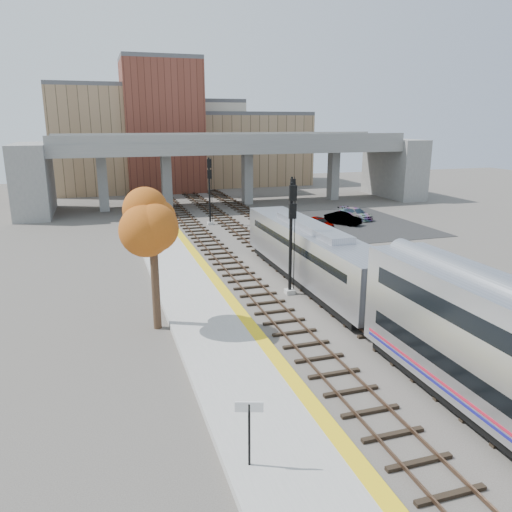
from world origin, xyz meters
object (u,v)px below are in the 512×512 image
object	(u,v)px
signal_mast_far	(210,191)
car_a	(319,223)
locomotive	(311,253)
signal_mast_near	(291,239)
tree	(152,224)
signal_mast_mid	(292,217)
car_b	(343,218)
car_c	(356,214)

from	to	relation	value
signal_mast_far	car_a	bearing A→B (deg)	-29.19
locomotive	car_a	world-z (taller)	locomotive
locomotive	signal_mast_near	xyz separation A→B (m)	(-2.10, -1.52, 1.43)
tree	signal_mast_mid	bearing A→B (deg)	45.19
signal_mast_far	car_a	size ratio (longest dim) A/B	1.93
signal_mast_mid	car_b	size ratio (longest dim) A/B	1.61
signal_mast_mid	tree	size ratio (longest dim) A/B	0.83
signal_mast_far	car_b	bearing A→B (deg)	-17.69
locomotive	signal_mast_far	xyz separation A→B (m)	(-2.10, 22.49, 1.40)
signal_mast_mid	tree	distance (m)	18.81
locomotive	signal_mast_mid	bearing A→B (deg)	77.05
car_a	car_b	bearing A→B (deg)	7.46
locomotive	signal_mast_far	bearing A→B (deg)	95.34
locomotive	signal_mast_far	size ratio (longest dim) A/B	2.60
tree	car_b	bearing A→B (deg)	44.52
locomotive	car_b	bearing A→B (deg)	56.78
locomotive	tree	bearing A→B (deg)	-157.94
car_a	car_c	xyz separation A→B (m)	(6.29, 3.62, 0.01)
locomotive	signal_mast_near	distance (m)	2.96
tree	car_a	xyz separation A→B (m)	(19.45, 21.16, -5.17)
signal_mast_mid	signal_mast_far	world-z (taller)	signal_mast_far
signal_mast_near	signal_mast_mid	distance (m)	11.03
signal_mast_near	tree	distance (m)	9.74
car_a	car_c	distance (m)	7.26
signal_mast_far	car_c	distance (m)	17.13
signal_mast_mid	car_c	size ratio (longest dim) A/B	1.45
signal_mast_mid	car_b	xyz separation A→B (m)	(9.82, 9.35, -2.43)
locomotive	signal_mast_near	bearing A→B (deg)	-144.06
signal_mast_far	car_a	world-z (taller)	signal_mast_far
car_b	car_c	distance (m)	3.58
signal_mast_near	car_c	size ratio (longest dim) A/B	1.64
locomotive	signal_mast_mid	distance (m)	8.97
signal_mast_near	car_c	xyz separation A→B (m)	(16.72, 21.80, -3.02)
signal_mast_near	tree	size ratio (longest dim) A/B	0.93
signal_mast_mid	tree	world-z (taller)	tree
tree	signal_mast_far	bearing A→B (deg)	71.53
signal_mast_far	tree	distance (m)	28.54
car_a	signal_mast_mid	bearing A→B (deg)	-142.84
car_a	car_b	size ratio (longest dim) A/B	0.93
signal_mast_near	signal_mast_mid	bearing A→B (deg)	68.15
signal_mast_near	car_a	xyz separation A→B (m)	(10.44, 18.18, -3.02)
locomotive	tree	xyz separation A→B (m)	(-11.12, -4.50, 3.58)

